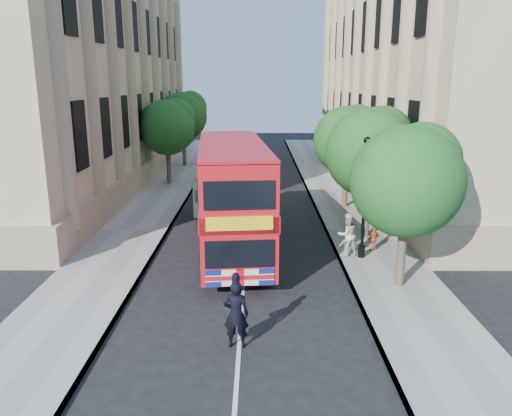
{
  "coord_description": "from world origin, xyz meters",
  "views": [
    {
      "loc": [
        0.52,
        -14.27,
        7.46
      ],
      "look_at": [
        0.47,
        5.96,
        2.3
      ],
      "focal_mm": 35.0,
      "sensor_mm": 36.0,
      "label": 1
    }
  ],
  "objects_px": {
    "double_decker_bus": "(232,194)",
    "police_constable": "(236,314)",
    "lamp_post": "(364,203)",
    "box_van": "(217,191)",
    "woman_pedestrian": "(347,234)"
  },
  "relations": [
    {
      "from": "double_decker_bus",
      "to": "police_constable",
      "type": "bearing_deg",
      "value": -92.11
    },
    {
      "from": "double_decker_bus",
      "to": "lamp_post",
      "type": "bearing_deg",
      "value": -16.72
    },
    {
      "from": "box_van",
      "to": "woman_pedestrian",
      "type": "relative_size",
      "value": 2.51
    },
    {
      "from": "lamp_post",
      "to": "woman_pedestrian",
      "type": "distance_m",
      "value": 1.58
    },
    {
      "from": "lamp_post",
      "to": "double_decker_bus",
      "type": "distance_m",
      "value": 5.68
    },
    {
      "from": "police_constable",
      "to": "woman_pedestrian",
      "type": "xyz_separation_m",
      "value": [
        4.48,
        7.48,
        0.05
      ]
    },
    {
      "from": "double_decker_bus",
      "to": "box_van",
      "type": "relative_size",
      "value": 2.24
    },
    {
      "from": "lamp_post",
      "to": "police_constable",
      "type": "relative_size",
      "value": 2.56
    },
    {
      "from": "woman_pedestrian",
      "to": "box_van",
      "type": "bearing_deg",
      "value": -69.57
    },
    {
      "from": "box_van",
      "to": "woman_pedestrian",
      "type": "bearing_deg",
      "value": -46.4
    },
    {
      "from": "police_constable",
      "to": "lamp_post",
      "type": "bearing_deg",
      "value": -121.67
    },
    {
      "from": "lamp_post",
      "to": "double_decker_bus",
      "type": "height_order",
      "value": "lamp_post"
    },
    {
      "from": "double_decker_bus",
      "to": "box_van",
      "type": "bearing_deg",
      "value": 95.03
    },
    {
      "from": "lamp_post",
      "to": "woman_pedestrian",
      "type": "xyz_separation_m",
      "value": [
        -0.6,
        0.22,
        -1.45
      ]
    },
    {
      "from": "lamp_post",
      "to": "police_constable",
      "type": "height_order",
      "value": "lamp_post"
    }
  ]
}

